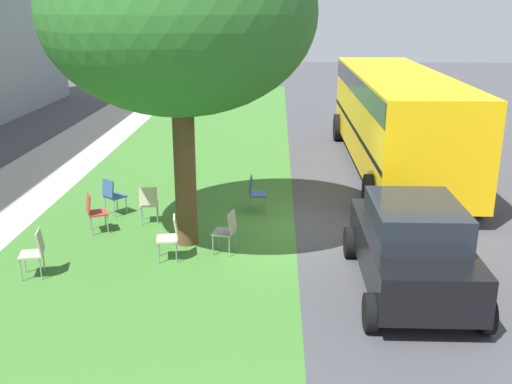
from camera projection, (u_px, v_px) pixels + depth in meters
name	position (u px, v px, depth m)	size (l,w,h in m)	color
ground	(304.00, 231.00, 13.09)	(80.00, 80.00, 0.00)	#424247
grass_verge	(160.00, 229.00, 13.20)	(48.00, 6.00, 0.01)	#3D752D
street_tree	(179.00, 14.00, 11.08)	(5.19, 5.19, 6.54)	brown
chair_0	(112.00, 194.00, 13.98)	(0.59, 0.58, 0.88)	#335184
chair_1	(255.00, 191.00, 14.17)	(0.46, 0.46, 0.88)	#335184
chair_2	(149.00, 202.00, 13.42)	(0.48, 0.48, 0.88)	beige
chair_3	(35.00, 250.00, 10.80)	(0.50, 0.50, 0.88)	#ADA393
chair_4	(94.00, 210.00, 12.89)	(0.55, 0.55, 0.88)	#B7332D
chair_5	(171.00, 235.00, 11.52)	(0.48, 0.48, 0.88)	beige
chair_6	(227.00, 229.00, 11.81)	(0.50, 0.50, 0.88)	#ADA393
parked_car	(412.00, 246.00, 10.16)	(3.70, 1.92, 1.65)	black
school_bus	(396.00, 112.00, 17.46)	(10.40, 2.80, 2.88)	yellow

